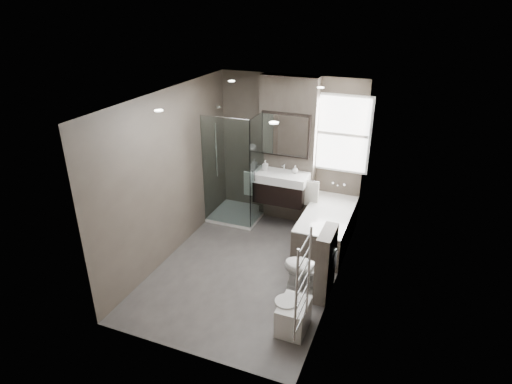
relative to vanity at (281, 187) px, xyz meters
The scene contains 15 objects.
room 1.53m from the vanity, 90.00° to the right, with size 2.70×3.90×2.70m.
vanity_pier 0.66m from the vanity, 90.00° to the left, with size 1.00×0.25×2.60m, color #4F473E.
vanity is the anchor object (origin of this frame).
mirror_cabinet 0.91m from the vanity, 90.00° to the left, with size 0.86×0.08×0.76m.
towel_left 0.56m from the vanity, behind, with size 0.24×0.06×0.44m, color silver.
towel_right 0.56m from the vanity, ahead, with size 0.24×0.06×0.44m, color silver.
shower_enclosure 0.80m from the vanity, behind, with size 0.90×0.90×2.00m.
bathtub 1.07m from the vanity, 19.37° to the right, with size 0.75×1.60×0.57m.
window 1.37m from the vanity, 26.58° to the left, with size 0.98×0.06×1.33m.
toilet 1.98m from the vanity, 59.94° to the right, with size 0.39×0.69×0.70m, color white.
cistern_box 2.08m from the vanity, 54.16° to the right, with size 0.19×0.55×1.00m.
bidet 2.74m from the vanity, 67.79° to the right, with size 0.41×0.48×0.50m.
towel_radiator 3.30m from the vanity, 67.55° to the right, with size 0.03×0.49×1.10m.
soap_bottle_a 0.46m from the vanity, behind, with size 0.08×0.09×0.19m, color white.
soap_bottle_b 0.41m from the vanity, 24.00° to the left, with size 0.11×0.11×0.14m, color white.
Camera 1 is at (2.12, -5.08, 3.78)m, focal length 30.00 mm.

